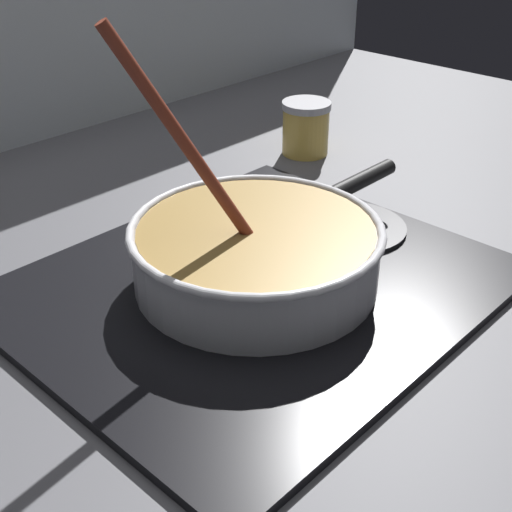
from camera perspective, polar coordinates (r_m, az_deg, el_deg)
name	(u,v)px	position (r m, az deg, el deg)	size (l,w,h in m)	color
ground	(271,402)	(0.72, 1.21, -11.94)	(2.40, 1.60, 0.04)	#4C4C51
hob_plate	(256,286)	(0.85, 0.00, -2.49)	(0.56, 0.48, 0.01)	black
burner_ring	(256,279)	(0.84, 0.00, -1.91)	(0.20, 0.20, 0.01)	#592D0C
spare_burner	(350,227)	(0.97, 7.74, 2.39)	(0.16, 0.16, 0.01)	#262628
cooking_pan	(256,252)	(0.82, 0.03, 0.36)	(0.43, 0.30, 0.32)	silver
condiment_jar	(306,128)	(1.24, 4.12, 10.50)	(0.09, 0.09, 0.09)	gold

